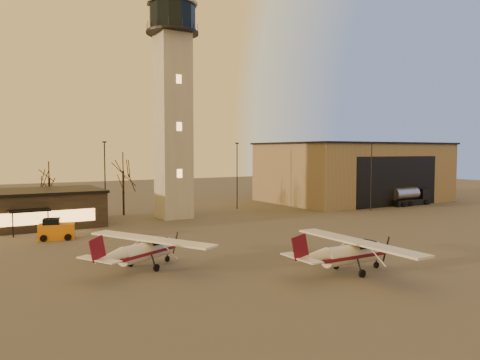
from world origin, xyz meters
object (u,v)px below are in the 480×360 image
Objects in this scene: hangar at (353,172)px; fuel_truck at (409,198)px; service_cart at (56,231)px; control_tower at (173,94)px; cessna_front at (353,257)px; cessna_rear at (147,253)px.

hangar is 11.13m from fuel_truck.
hangar is at bearing 26.78° from service_cart.
service_cart is at bearing -153.16° from control_tower.
hangar is at bearing 46.10° from cessna_front.
cessna_rear is (-12.63, 8.93, -0.03)m from cessna_front.
control_tower is 2.72× the size of cessna_front.
cessna_front is at bearing -146.62° from fuel_truck.
cessna_front is 46.37m from fuel_truck.
cessna_front reaches higher than cessna_rear.
hangar reaches higher than cessna_rear.
control_tower reaches higher than hangar.
cessna_front is (-35.29, -36.63, -4.02)m from hangar.
cessna_front reaches higher than service_cart.
control_tower is 42.00m from fuel_truck.
cessna_front is 1.50× the size of fuel_truck.
hangar is 51.03m from cessna_front.
cessna_rear is 53.62m from fuel_truck.
cessna_front is 29.71m from service_cart.
cessna_front is (0.71, -32.66, -15.19)m from control_tower.
control_tower is at bearing 35.65° from cessna_rear.
service_cart is at bearing -179.46° from fuel_truck.
fuel_truck is 54.79m from service_cart.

